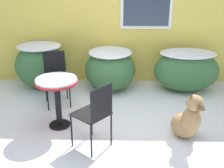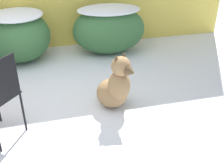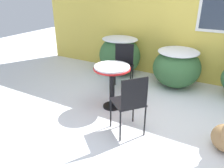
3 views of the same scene
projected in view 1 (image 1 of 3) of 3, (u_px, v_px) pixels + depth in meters
ground_plane at (111, 131)px, 4.34m from camera, size 16.00×16.00×0.00m
house_wall at (115, 10)px, 5.79m from camera, size 8.00×0.10×3.09m
shrub_left at (41, 64)px, 5.80m from camera, size 1.05×0.92×0.95m
shrub_middle at (110, 68)px, 5.74m from camera, size 1.02×1.08×0.85m
shrub_right at (186, 69)px, 5.67m from camera, size 1.31×0.90×0.85m
patio_table at (57, 89)px, 4.27m from camera, size 0.64×0.64×0.81m
patio_chair_near_table at (56, 75)px, 5.08m from camera, size 0.54×0.54×0.96m
patio_chair_far_side at (95, 113)px, 3.75m from camera, size 0.60×0.60×0.96m
dog at (188, 120)px, 4.07m from camera, size 0.54×0.62×0.76m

